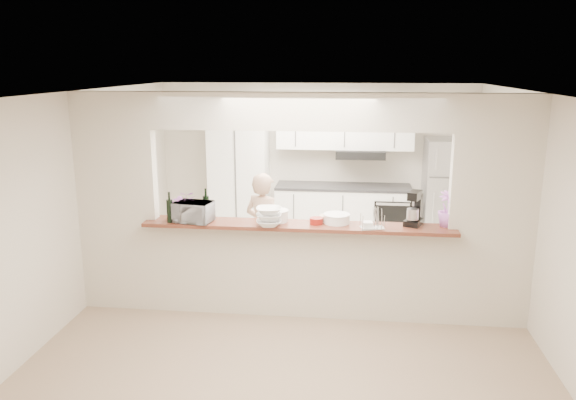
% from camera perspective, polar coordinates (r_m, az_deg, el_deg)
% --- Properties ---
extents(floor, '(6.00, 6.00, 0.00)m').
position_cam_1_polar(floor, '(6.55, 1.00, -11.51)').
color(floor, gray).
rests_on(floor, ground).
extents(tile_overlay, '(5.00, 2.90, 0.01)m').
position_cam_1_polar(tile_overlay, '(7.97, 2.09, -6.77)').
color(tile_overlay, beige).
rests_on(tile_overlay, floor).
extents(partition, '(5.00, 0.15, 2.50)m').
position_cam_1_polar(partition, '(6.07, 1.06, 1.26)').
color(partition, beige).
rests_on(partition, floor).
extents(bar_counter, '(3.40, 0.38, 1.09)m').
position_cam_1_polar(bar_counter, '(6.32, 1.02, -6.80)').
color(bar_counter, beige).
rests_on(bar_counter, floor).
extents(kitchen_cabinets, '(3.15, 0.62, 2.25)m').
position_cam_1_polar(kitchen_cabinets, '(8.84, 1.53, 1.83)').
color(kitchen_cabinets, white).
rests_on(kitchen_cabinets, floor).
extents(refrigerator, '(0.75, 0.70, 1.70)m').
position_cam_1_polar(refrigerator, '(8.89, 15.99, 0.54)').
color(refrigerator, '#B0B1B5').
rests_on(refrigerator, floor).
extents(flower_left, '(0.38, 0.36, 0.33)m').
position_cam_1_polar(flower_left, '(6.35, -10.73, -0.53)').
color(flower_left, '#E87BD5').
rests_on(flower_left, bar_counter).
extents(wine_bottle_a, '(0.07, 0.07, 0.34)m').
position_cam_1_polar(wine_bottle_a, '(6.38, -8.32, -0.66)').
color(wine_bottle_a, black).
rests_on(wine_bottle_a, bar_counter).
extents(wine_bottle_b, '(0.07, 0.07, 0.34)m').
position_cam_1_polar(wine_bottle_b, '(6.27, -11.92, -1.06)').
color(wine_bottle_b, black).
rests_on(wine_bottle_b, bar_counter).
extents(toaster_oven, '(0.45, 0.34, 0.23)m').
position_cam_1_polar(toaster_oven, '(6.25, -9.59, -1.20)').
color(toaster_oven, '#A6A5AA').
rests_on(toaster_oven, bar_counter).
extents(serving_bowls, '(0.31, 0.31, 0.20)m').
position_cam_1_polar(serving_bowls, '(6.01, -1.96, -1.73)').
color(serving_bowls, white).
rests_on(serving_bowls, bar_counter).
extents(plate_stack_a, '(0.28, 0.28, 0.13)m').
position_cam_1_polar(plate_stack_a, '(6.21, -1.23, -1.59)').
color(plate_stack_a, white).
rests_on(plate_stack_a, bar_counter).
extents(plate_stack_b, '(0.29, 0.29, 0.10)m').
position_cam_1_polar(plate_stack_b, '(6.16, 4.97, -1.88)').
color(plate_stack_b, white).
rests_on(plate_stack_b, bar_counter).
extents(red_bowl, '(0.14, 0.14, 0.07)m').
position_cam_1_polar(red_bowl, '(6.11, 2.88, -2.13)').
color(red_bowl, maroon).
rests_on(red_bowl, bar_counter).
extents(tan_bowl, '(0.15, 0.15, 0.07)m').
position_cam_1_polar(tan_bowl, '(6.21, 3.86, -1.87)').
color(tan_bowl, '#C4AB8A').
rests_on(tan_bowl, bar_counter).
extents(utensil_caddy, '(0.27, 0.18, 0.23)m').
position_cam_1_polar(utensil_caddy, '(5.97, 8.57, -2.01)').
color(utensil_caddy, silver).
rests_on(utensil_caddy, bar_counter).
extents(stand_mixer, '(0.24, 0.29, 0.38)m').
position_cam_1_polar(stand_mixer, '(6.19, 12.74, -0.96)').
color(stand_mixer, black).
rests_on(stand_mixer, bar_counter).
extents(flower_right, '(0.28, 0.28, 0.38)m').
position_cam_1_polar(flower_right, '(6.23, 15.92, -0.86)').
color(flower_right, '#A562B6').
rests_on(flower_right, bar_counter).
extents(person, '(0.64, 0.56, 1.47)m').
position_cam_1_polar(person, '(7.09, -2.49, -3.15)').
color(person, tan).
rests_on(person, floor).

